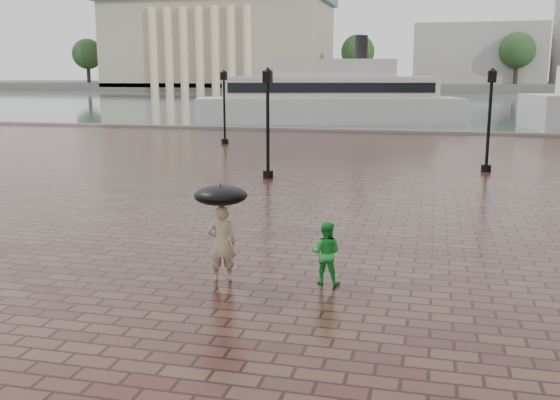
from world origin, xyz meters
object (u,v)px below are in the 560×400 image
object	(u,v)px
child_pedestrian	(326,253)
ferry_near	(329,97)
street_lamps	(391,113)
adult_pedestrian	(222,243)

from	to	relation	value
child_pedestrian	ferry_near	xyz separation A→B (m)	(-7.11, 42.79, 1.61)
street_lamps	ferry_near	xyz separation A→B (m)	(-6.98, 22.60, -0.06)
street_lamps	adult_pedestrian	xyz separation A→B (m)	(-2.01, -20.52, -1.52)
child_pedestrian	street_lamps	bearing A→B (deg)	-86.86
street_lamps	ferry_near	distance (m)	23.65
adult_pedestrian	ferry_near	distance (m)	43.43
adult_pedestrian	child_pedestrian	bearing A→B (deg)	168.95
street_lamps	child_pedestrian	distance (m)	20.25
adult_pedestrian	ferry_near	world-z (taller)	ferry_near
street_lamps	adult_pedestrian	bearing A→B (deg)	-95.60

